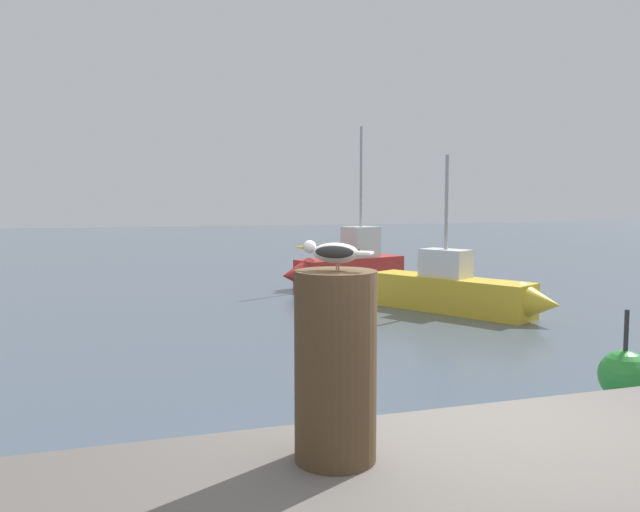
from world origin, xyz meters
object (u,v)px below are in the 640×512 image
seagull (334,252)px  channel_buoy (624,385)px  boat_yellow (461,292)px  boat_red (343,267)px  mooring_post (335,366)px

seagull → channel_buoy: seagull is taller
boat_yellow → channel_buoy: bearing=-105.9°
boat_red → boat_yellow: bearing=-78.9°
boat_red → channel_buoy: (-0.98, -12.00, -0.09)m
seagull → boat_red: 15.68m
channel_buoy → boat_yellow: bearing=74.1°
seagull → channel_buoy: 5.39m
boat_yellow → channel_buoy: 7.20m
boat_red → channel_buoy: 12.04m
seagull → boat_yellow: (6.29, 9.59, -1.79)m
mooring_post → channel_buoy: (4.32, 2.67, -1.24)m
seagull → boat_yellow: size_ratio=0.08×
boat_red → channel_buoy: bearing=-94.6°
boat_red → boat_yellow: size_ratio=1.08×
boat_yellow → channel_buoy: (-1.97, -6.92, -0.01)m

